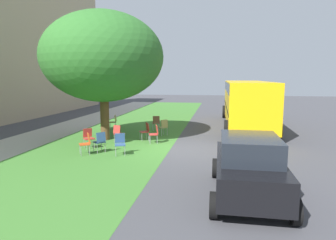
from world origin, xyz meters
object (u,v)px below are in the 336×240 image
(chair_2, at_px, (114,121))
(parked_car, at_px, (249,166))
(chair_1, at_px, (163,126))
(chair_3, at_px, (120,142))
(chair_8, at_px, (86,142))
(street_tree, at_px, (103,57))
(chair_7, at_px, (100,141))
(chair_0, at_px, (88,137))
(chair_4, at_px, (156,122))
(chair_6, at_px, (155,133))
(chair_9, at_px, (145,130))
(school_bus, at_px, (246,99))
(chair_5, at_px, (118,132))

(chair_2, bearing_deg, parked_car, -142.57)
(chair_1, xyz_separation_m, parked_car, (-7.84, -3.74, 0.32))
(chair_3, bearing_deg, chair_8, 97.25)
(street_tree, xyz_separation_m, chair_7, (-2.54, -0.78, -3.60))
(chair_1, relative_size, chair_8, 1.00)
(chair_0, distance_m, chair_4, 5.25)
(chair_6, distance_m, chair_9, 0.85)
(school_bus, bearing_deg, street_tree, 125.93)
(chair_9, height_order, parked_car, parked_car)
(chair_7, distance_m, parked_car, 6.81)
(chair_1, distance_m, chair_9, 1.51)
(chair_2, xyz_separation_m, chair_5, (-3.57, -1.53, 0.00))
(chair_5, bearing_deg, chair_8, 165.95)
(street_tree, relative_size, chair_5, 7.18)
(chair_3, xyz_separation_m, chair_5, (2.11, 0.81, 0.00))
(chair_0, bearing_deg, chair_4, -23.01)
(chair_0, bearing_deg, chair_2, 6.64)
(chair_8, bearing_deg, parked_car, -118.86)
(chair_5, height_order, school_bus, school_bus)
(chair_5, relative_size, parked_car, 0.24)
(street_tree, bearing_deg, chair_3, -147.92)
(street_tree, relative_size, parked_car, 1.71)
(chair_3, xyz_separation_m, chair_7, (0.21, 0.95, 0.00))
(chair_1, relative_size, chair_2, 1.00)
(street_tree, height_order, chair_3, street_tree)
(chair_3, xyz_separation_m, chair_9, (2.94, -0.33, 0.00))
(street_tree, bearing_deg, chair_4, -33.95)
(chair_7, height_order, parked_car, parked_car)
(street_tree, height_order, chair_2, street_tree)
(chair_8, distance_m, parked_car, 6.98)
(chair_1, height_order, chair_4, same)
(street_tree, bearing_deg, school_bus, -54.07)
(chair_8, bearing_deg, chair_5, -14.05)
(chair_0, height_order, chair_2, same)
(chair_1, height_order, chair_7, same)
(chair_8, bearing_deg, chair_4, -15.61)
(chair_2, bearing_deg, chair_3, -157.67)
(street_tree, bearing_deg, chair_9, -85.01)
(chair_5, bearing_deg, chair_9, -53.93)
(parked_car, bearing_deg, chair_8, 61.14)
(chair_6, relative_size, chair_7, 1.00)
(chair_1, height_order, chair_2, same)
(chair_8, relative_size, school_bus, 0.08)
(chair_5, height_order, chair_8, same)
(parked_car, distance_m, school_bus, 11.70)
(chair_1, height_order, parked_car, parked_car)
(chair_3, height_order, chair_9, same)
(chair_6, height_order, chair_9, same)
(street_tree, height_order, chair_5, street_tree)
(chair_2, distance_m, chair_4, 2.61)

